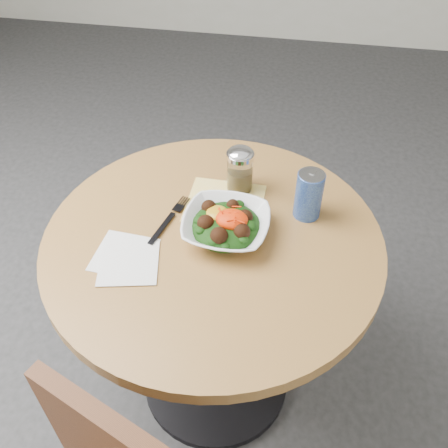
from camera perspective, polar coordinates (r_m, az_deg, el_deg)
name	(u,v)px	position (r m, az deg, el deg)	size (l,w,h in m)	color
ground	(216,379)	(1.92, -0.92, -17.29)	(6.00, 6.00, 0.00)	#2C2C2E
table	(214,283)	(1.46, -1.16, -6.81)	(0.90, 0.90, 0.75)	black
cloth_napkin	(225,203)	(1.41, 0.10, 2.41)	(0.21, 0.19, 0.00)	yellow
paper_napkins	(126,259)	(1.28, -11.09, -3.92)	(0.19, 0.19, 0.00)	white
salad_bowl	(226,225)	(1.30, 0.25, -0.10)	(0.23, 0.23, 0.08)	white
fork	(170,218)	(1.37, -6.16, 0.70)	(0.07, 0.20, 0.00)	black
spice_shaker	(240,170)	(1.42, 1.83, 6.20)	(0.08, 0.08, 0.14)	silver
beverage_can	(309,195)	(1.35, 9.67, 3.32)	(0.07, 0.07, 0.14)	navy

